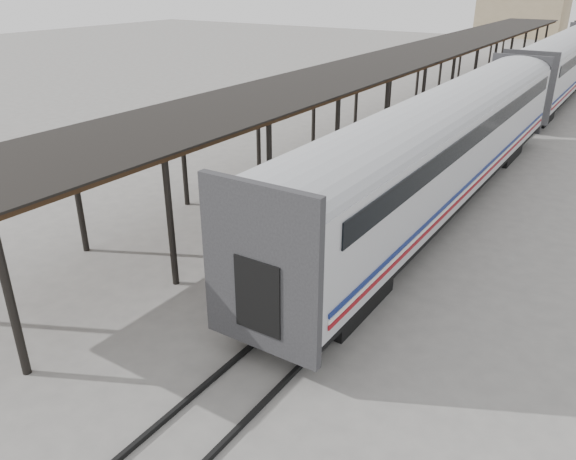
# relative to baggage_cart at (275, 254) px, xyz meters

# --- Properties ---
(ground) EXTENTS (160.00, 160.00, 0.00)m
(ground) POSITION_rel_baggage_cart_xyz_m (-0.79, -0.20, -0.65)
(ground) COLOR slate
(ground) RESTS_ON ground
(train) EXTENTS (3.45, 76.01, 4.01)m
(train) POSITION_rel_baggage_cart_xyz_m (2.40, 33.59, 2.04)
(train) COLOR silver
(train) RESTS_ON ground
(canopy) EXTENTS (4.90, 64.30, 4.15)m
(canopy) POSITION_rel_baggage_cart_xyz_m (-4.19, 23.80, 3.36)
(canopy) COLOR #422B19
(canopy) RESTS_ON ground
(rails) EXTENTS (1.54, 150.00, 0.12)m
(rails) POSITION_rel_baggage_cart_xyz_m (2.41, 33.80, -0.59)
(rails) COLOR black
(rails) RESTS_ON ground
(building_left) EXTENTS (12.00, 8.00, 6.00)m
(building_left) POSITION_rel_baggage_cart_xyz_m (-10.79, 81.80, 2.35)
(building_left) COLOR tan
(building_left) RESTS_ON ground
(baggage_cart) EXTENTS (1.89, 2.66, 0.86)m
(baggage_cart) POSITION_rel_baggage_cart_xyz_m (0.00, 0.00, 0.00)
(baggage_cart) COLOR brown
(baggage_cart) RESTS_ON ground
(suitcase_stack) EXTENTS (1.54, 1.17, 0.58)m
(suitcase_stack) POSITION_rel_baggage_cart_xyz_m (-0.03, 0.37, 0.42)
(suitcase_stack) COLOR #3E3E41
(suitcase_stack) RESTS_ON baggage_cart
(luggage_tug) EXTENTS (1.24, 1.56, 1.20)m
(luggage_tug) POSITION_rel_baggage_cart_xyz_m (-2.41, 19.61, -0.10)
(luggage_tug) COLOR maroon
(luggage_tug) RESTS_ON ground
(porter) EXTENTS (0.38, 0.57, 1.56)m
(porter) POSITION_rel_baggage_cart_xyz_m (0.25, -0.65, 0.99)
(porter) COLOR navy
(porter) RESTS_ON baggage_cart
(pedestrian) EXTENTS (1.21, 0.77, 1.92)m
(pedestrian) POSITION_rel_baggage_cart_xyz_m (-2.94, 16.09, 0.31)
(pedestrian) COLOR black
(pedestrian) RESTS_ON ground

